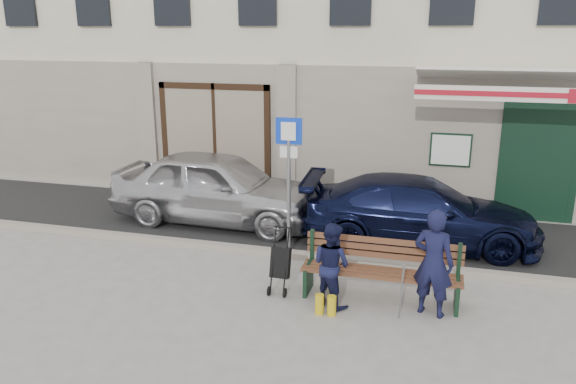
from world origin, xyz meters
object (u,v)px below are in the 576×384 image
at_px(car_silver, 218,187).
at_px(stroller, 280,264).
at_px(parking_sign, 289,165).
at_px(woman, 331,264).
at_px(bench, 378,272).
at_px(car_navy, 420,212).
at_px(man, 433,263).

height_order(car_silver, stroller, car_silver).
xyz_separation_m(parking_sign, woman, (1.13, -1.75, -1.03)).
relative_size(woman, stroller, 1.25).
distance_m(car_silver, stroller, 3.62).
bearing_deg(stroller, bench, 5.55).
relative_size(parking_sign, bench, 1.05).
bearing_deg(car_navy, woman, 154.76).
xyz_separation_m(parking_sign, bench, (1.78, -1.42, -1.21)).
relative_size(car_silver, bench, 1.87).
xyz_separation_m(car_navy, man, (0.30, -2.79, 0.15)).
xyz_separation_m(parking_sign, stroller, (0.28, -1.53, -1.21)).
distance_m(car_navy, man, 2.81).
bearing_deg(man, parking_sign, -16.34).
xyz_separation_m(bench, woman, (-0.65, -0.33, 0.19)).
xyz_separation_m(bench, stroller, (-1.50, -0.11, -0.00)).
xyz_separation_m(car_silver, parking_sign, (1.92, -1.33, 0.90)).
height_order(parking_sign, woman, parking_sign).
height_order(woman, stroller, woman).
height_order(parking_sign, bench, parking_sign).
relative_size(bench, stroller, 2.33).
distance_m(man, woman, 1.46).
bearing_deg(car_navy, bench, 165.51).
xyz_separation_m(car_navy, woman, (-1.15, -2.88, -0.00)).
relative_size(car_navy, parking_sign, 1.77).
height_order(car_navy, bench, car_navy).
height_order(car_silver, parking_sign, parking_sign).
distance_m(car_silver, bench, 4.63).
xyz_separation_m(car_silver, stroller, (2.20, -2.86, -0.31)).
bearing_deg(woman, parking_sign, -26.10).
bearing_deg(bench, stroller, -175.91).
bearing_deg(bench, woman, -153.04).
relative_size(car_navy, stroller, 4.31).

